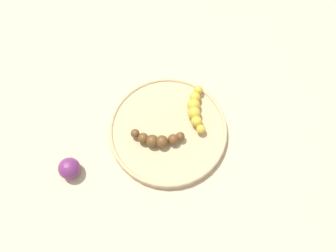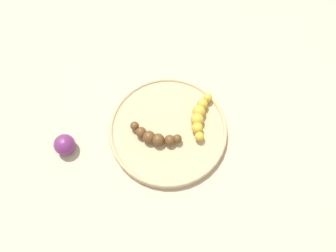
% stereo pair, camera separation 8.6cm
% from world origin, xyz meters
% --- Properties ---
extents(ground_plane, '(2.40, 2.40, 0.00)m').
position_xyz_m(ground_plane, '(0.00, 0.00, 0.00)').
color(ground_plane, tan).
extents(fruit_bowl, '(0.30, 0.30, 0.02)m').
position_xyz_m(fruit_bowl, '(0.00, 0.00, 0.01)').
color(fruit_bowl, tan).
rests_on(fruit_bowl, ground_plane).
extents(banana_overripe, '(0.07, 0.12, 0.03)m').
position_xyz_m(banana_overripe, '(0.02, -0.04, 0.03)').
color(banana_overripe, '#593819').
rests_on(banana_overripe, fruit_bowl).
extents(banana_spotted, '(0.13, 0.06, 0.03)m').
position_xyz_m(banana_spotted, '(-0.02, 0.08, 0.04)').
color(banana_spotted, gold).
rests_on(banana_spotted, fruit_bowl).
extents(plum_purple, '(0.05, 0.05, 0.05)m').
position_xyz_m(plum_purple, '(0.01, -0.25, 0.03)').
color(plum_purple, '#662659').
rests_on(plum_purple, ground_plane).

